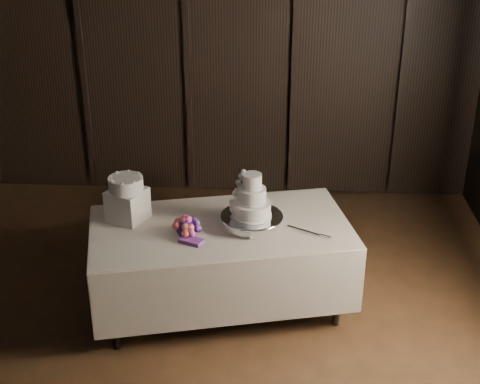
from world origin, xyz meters
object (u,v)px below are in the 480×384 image
box_pedestal (128,205)px  display_table (221,264)px  bouquet (186,227)px  small_cake (126,184)px  cake_stand (252,221)px  wedding_cake (248,200)px

box_pedestal → display_table: bearing=-5.4°
bouquet → small_cake: size_ratio=1.43×
cake_stand → wedding_cake: (-0.03, -0.01, 0.18)m
display_table → small_cake: (-0.73, 0.07, 0.65)m
wedding_cake → small_cake: wedding_cake is taller
box_pedestal → small_cake: (0.00, 0.00, 0.18)m
display_table → wedding_cake: (0.21, -0.01, 0.57)m
cake_stand → box_pedestal: (-0.97, 0.07, 0.08)m
cake_stand → small_cake: 1.00m
box_pedestal → small_cake: size_ratio=0.98×
display_table → wedding_cake: size_ratio=6.26×
cake_stand → display_table: bearing=-179.3°
small_cake → box_pedestal: bearing=0.0°
wedding_cake → small_cake: size_ratio=1.31×
wedding_cake → small_cake: (-0.94, 0.08, 0.08)m
display_table → wedding_cake: bearing=-16.2°
display_table → box_pedestal: (-0.73, 0.07, 0.47)m
wedding_cake → small_cake: 0.95m
small_cake → wedding_cake: bearing=-4.9°
cake_stand → box_pedestal: box_pedestal is taller
box_pedestal → small_cake: 0.18m
bouquet → box_pedestal: box_pedestal is taller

